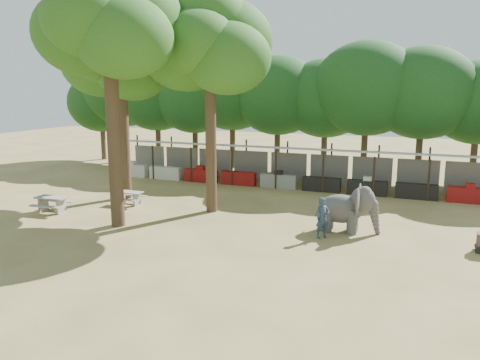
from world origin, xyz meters
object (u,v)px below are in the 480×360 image
(elephant, at_px, (348,209))
(picnic_table_far, at_px, (129,196))
(yard_tree_center, at_px, (108,23))
(handler, at_px, (323,218))
(yard_tree_back, at_px, (209,44))
(picnic_table_near, at_px, (52,202))
(yard_tree_left, at_px, (120,55))

(elephant, relative_size, picnic_table_far, 1.86)
(yard_tree_center, distance_m, handler, 12.69)
(yard_tree_back, relative_size, elephant, 4.04)
(yard_tree_back, distance_m, picnic_table_near, 11.49)
(yard_tree_left, height_order, picnic_table_near, yard_tree_left)
(elephant, height_order, handler, elephant)
(picnic_table_far, bearing_deg, elephant, -3.55)
(yard_tree_center, bearing_deg, handler, 8.77)
(yard_tree_center, xyz_separation_m, picnic_table_near, (-4.49, 0.54, -8.66))
(elephant, relative_size, picnic_table_near, 1.58)
(yard_tree_center, distance_m, elephant, 13.46)
(yard_tree_center, xyz_separation_m, yard_tree_back, (3.00, 4.00, -0.67))
(yard_tree_left, height_order, yard_tree_center, yard_tree_center)
(yard_tree_center, relative_size, handler, 6.77)
(handler, xyz_separation_m, picnic_table_near, (-13.97, -0.92, -0.34))
(yard_tree_left, distance_m, picnic_table_near, 8.98)
(handler, relative_size, picnic_table_near, 1.00)
(yard_tree_back, distance_m, picnic_table_far, 9.35)
(yard_tree_left, bearing_deg, picnic_table_far, -51.26)
(yard_tree_center, relative_size, elephant, 4.28)
(handler, relative_size, picnic_table_far, 1.18)
(yard_tree_back, height_order, elephant, yard_tree_back)
(yard_tree_left, distance_m, handler, 14.89)
(yard_tree_left, xyz_separation_m, yard_tree_center, (3.00, -5.00, 1.01))
(elephant, distance_m, handler, 1.58)
(yard_tree_left, bearing_deg, handler, -15.83)
(elephant, xyz_separation_m, handler, (-0.88, -1.30, -0.18))
(handler, bearing_deg, yard_tree_left, 118.60)
(yard_tree_center, distance_m, picnic_table_near, 9.77)
(picnic_table_near, height_order, picnic_table_far, picnic_table_near)
(picnic_table_far, bearing_deg, yard_tree_center, -63.79)
(handler, bearing_deg, picnic_table_far, 124.64)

